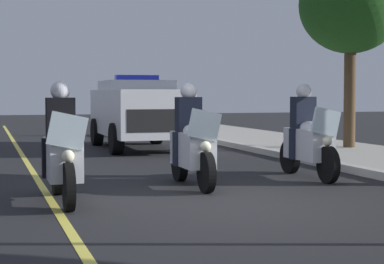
{
  "coord_description": "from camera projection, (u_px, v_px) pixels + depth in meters",
  "views": [
    {
      "loc": [
        8.56,
        -3.29,
        1.54
      ],
      "look_at": [
        -1.82,
        0.0,
        0.9
      ],
      "focal_mm": 61.52,
      "sensor_mm": 36.0,
      "label": 1
    }
  ],
  "objects": [
    {
      "name": "ground_plane",
      "position": [
        231.0,
        203.0,
        9.23
      ],
      "size": [
        80.0,
        80.0,
        0.0
      ],
      "primitive_type": "plane",
      "color": "black"
    },
    {
      "name": "police_motorcycle_trailing",
      "position": [
        308.0,
        140.0,
        11.93
      ],
      "size": [
        2.14,
        0.56,
        1.72
      ],
      "color": "black",
      "rests_on": "ground"
    },
    {
      "name": "police_suv",
      "position": [
        138.0,
        111.0,
        18.25
      ],
      "size": [
        4.92,
        2.11,
        2.05
      ],
      "color": "silver",
      "rests_on": "ground"
    },
    {
      "name": "lane_stripe_center",
      "position": [
        58.0,
        212.0,
        8.5
      ],
      "size": [
        48.0,
        0.12,
        0.01
      ],
      "primitive_type": "cube",
      "color": "#E0D14C",
      "rests_on": "ground"
    },
    {
      "name": "police_motorcycle_lead_right",
      "position": [
        192.0,
        144.0,
        10.84
      ],
      "size": [
        2.14,
        0.56,
        1.72
      ],
      "color": "black",
      "rests_on": "ground"
    },
    {
      "name": "police_motorcycle_lead_left",
      "position": [
        62.0,
        153.0,
        9.27
      ],
      "size": [
        2.14,
        0.56,
        1.72
      ],
      "color": "black",
      "rests_on": "ground"
    },
    {
      "name": "tree_far_back",
      "position": [
        351.0,
        6.0,
        17.43
      ],
      "size": [
        2.76,
        2.76,
        5.1
      ],
      "color": "#4C3823",
      "rests_on": "sidewalk_strip"
    },
    {
      "name": "cyclist_background",
      "position": [
        137.0,
        113.0,
        23.85
      ],
      "size": [
        1.76,
        0.32,
        1.69
      ],
      "color": "black",
      "rests_on": "ground"
    }
  ]
}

